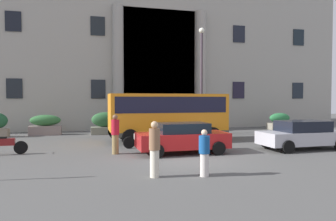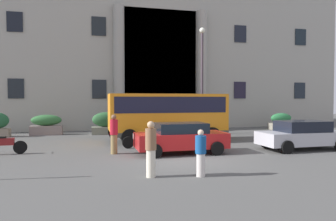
# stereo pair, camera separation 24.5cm
# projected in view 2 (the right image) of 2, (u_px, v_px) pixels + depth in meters

# --- Properties ---
(ground_plane) EXTENTS (80.00, 64.00, 0.12)m
(ground_plane) POSITION_uv_depth(u_px,v_px,m) (182.00, 160.00, 13.28)
(ground_plane) COLOR #4E4D4C
(office_building_facade) EXTENTS (38.14, 9.69, 15.02)m
(office_building_facade) POSITION_uv_depth(u_px,v_px,m) (131.00, 47.00, 29.96)
(office_building_facade) COLOR #9E9B91
(office_building_facade) RESTS_ON ground_plane
(orange_minibus) EXTENTS (6.82, 2.75, 2.82)m
(orange_minibus) POSITION_uv_depth(u_px,v_px,m) (167.00, 113.00, 18.72)
(orange_minibus) COLOR orange
(orange_minibus) RESTS_ON ground_plane
(bus_stop_sign) EXTENTS (0.44, 0.08, 2.40)m
(bus_stop_sign) POSITION_uv_depth(u_px,v_px,m) (221.00, 114.00, 21.81)
(bus_stop_sign) COLOR #979D18
(bus_stop_sign) RESTS_ON ground_plane
(hedge_planter_far_west) EXTENTS (1.93, 0.94, 1.53)m
(hedge_planter_far_west) POSITION_uv_depth(u_px,v_px,m) (198.00, 122.00, 24.65)
(hedge_planter_far_west) COLOR slate
(hedge_planter_far_west) RESTS_ON ground_plane
(hedge_planter_entrance_right) EXTENTS (1.91, 0.92, 1.36)m
(hedge_planter_entrance_right) POSITION_uv_depth(u_px,v_px,m) (281.00, 122.00, 25.98)
(hedge_planter_entrance_right) COLOR gray
(hedge_planter_entrance_right) RESTS_ON ground_plane
(hedge_planter_entrance_left) EXTENTS (2.01, 0.93, 1.58)m
(hedge_planter_entrance_left) POSITION_uv_depth(u_px,v_px,m) (106.00, 123.00, 22.56)
(hedge_planter_entrance_left) COLOR gray
(hedge_planter_entrance_left) RESTS_ON ground_plane
(hedge_planter_west) EXTENTS (2.14, 0.89, 1.42)m
(hedge_planter_west) POSITION_uv_depth(u_px,v_px,m) (46.00, 125.00, 22.13)
(hedge_planter_west) COLOR gray
(hedge_planter_west) RESTS_ON ground_plane
(parked_coupe_end) EXTENTS (4.20, 1.98, 1.42)m
(parked_coupe_end) POSITION_uv_depth(u_px,v_px,m) (181.00, 138.00, 14.57)
(parked_coupe_end) COLOR #B41B1C
(parked_coupe_end) RESTS_ON ground_plane
(parked_hatchback_near) EXTENTS (4.41, 2.02, 1.44)m
(parked_hatchback_near) POSITION_uv_depth(u_px,v_px,m) (302.00, 135.00, 15.67)
(parked_hatchback_near) COLOR #B1B1B9
(parked_hatchback_near) RESTS_ON ground_plane
(motorcycle_near_kerb) EXTENTS (2.10, 0.55, 0.89)m
(motorcycle_near_kerb) POSITION_uv_depth(u_px,v_px,m) (142.00, 139.00, 16.24)
(motorcycle_near_kerb) COLOR black
(motorcycle_near_kerb) RESTS_ON ground_plane
(scooter_by_planter) EXTENTS (1.95, 0.55, 0.89)m
(scooter_by_planter) POSITION_uv_depth(u_px,v_px,m) (3.00, 144.00, 14.31)
(scooter_by_planter) COLOR black
(scooter_by_planter) RESTS_ON ground_plane
(pedestrian_child_trailing) EXTENTS (0.36, 0.36, 1.82)m
(pedestrian_child_trailing) POSITION_uv_depth(u_px,v_px,m) (114.00, 134.00, 14.43)
(pedestrian_child_trailing) COLOR olive
(pedestrian_child_trailing) RESTS_ON ground_plane
(pedestrian_woman_dark_dress) EXTENTS (0.36, 0.36, 1.81)m
(pedestrian_woman_dark_dress) POSITION_uv_depth(u_px,v_px,m) (151.00, 149.00, 10.14)
(pedestrian_woman_dark_dress) COLOR beige
(pedestrian_woman_dark_dress) RESTS_ON ground_plane
(pedestrian_woman_with_bag) EXTENTS (0.36, 0.36, 1.53)m
(pedestrian_woman_with_bag) POSITION_uv_depth(u_px,v_px,m) (201.00, 153.00, 10.25)
(pedestrian_woman_with_bag) COLOR beige
(pedestrian_woman_with_bag) RESTS_ON ground_plane
(lamppost_plaza_centre) EXTENTS (0.40, 0.40, 7.61)m
(lamppost_plaza_centre) POSITION_uv_depth(u_px,v_px,m) (202.00, 72.00, 22.56)
(lamppost_plaza_centre) COLOR #3E333C
(lamppost_plaza_centre) RESTS_ON ground_plane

